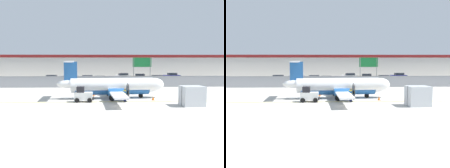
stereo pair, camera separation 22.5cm
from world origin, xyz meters
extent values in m
plane|color=#BCB7AD|center=(0.00, 0.00, 0.00)|extent=(140.00, 140.00, 0.00)
cube|color=yellow|center=(0.00, 2.00, 0.00)|extent=(84.00, 0.20, 0.01)
cube|color=gray|center=(0.00, 18.00, 1.00)|extent=(98.00, 0.04, 2.00)
cylinder|color=slate|center=(0.00, 18.00, 2.05)|extent=(98.00, 0.10, 0.10)
cube|color=#38383A|center=(0.00, 29.50, 0.06)|extent=(98.00, 17.00, 0.12)
cube|color=beige|center=(0.00, 48.00, 3.25)|extent=(91.00, 8.00, 6.50)
cube|color=maroon|center=(0.00, 44.00, 6.10)|extent=(91.00, 0.20, 0.80)
cylinder|color=white|center=(-1.34, 4.86, 1.75)|extent=(10.99, 2.59, 1.90)
ellipsoid|color=white|center=(4.37, 5.23, 1.75)|extent=(2.62, 1.96, 1.80)
ellipsoid|color=white|center=(-7.06, 4.49, 1.95)|extent=(3.13, 1.24, 1.05)
cylinder|color=#1E5193|center=(-1.34, 4.86, 1.23)|extent=(9.85, 2.11, 1.48)
cube|color=white|center=(-1.24, 4.87, 1.18)|extent=(2.62, 16.07, 0.18)
cylinder|color=#1E5193|center=(-1.21, 7.47, 1.18)|extent=(2.25, 1.04, 0.90)
cone|color=black|center=(-0.06, 7.55, 1.18)|extent=(0.48, 0.47, 0.44)
cylinder|color=#262626|center=(0.09, 7.56, 1.18)|extent=(0.17, 2.10, 2.10)
cylinder|color=#1E5193|center=(-0.88, 2.29, 1.18)|extent=(2.25, 1.04, 0.90)
cone|color=black|center=(0.27, 2.36, 1.18)|extent=(0.48, 0.47, 0.44)
cylinder|color=#262626|center=(0.42, 2.37, 1.18)|extent=(0.17, 2.10, 2.10)
cube|color=#1E5193|center=(-6.78, 4.51, 3.30)|extent=(1.71, 0.29, 3.10)
cube|color=white|center=(-6.92, 4.50, 4.85)|extent=(1.41, 4.86, 0.14)
cylinder|color=#59595B|center=(2.49, 5.11, 0.79)|extent=(0.15, 0.15, 0.97)
cylinder|color=black|center=(2.49, 5.11, 0.30)|extent=(0.61, 0.26, 0.60)
cylinder|color=#59595B|center=(-1.78, 7.05, 0.83)|extent=(0.15, 0.15, 0.90)
cylinder|color=black|center=(-1.78, 7.05, 0.38)|extent=(0.77, 0.27, 0.76)
cylinder|color=#59595B|center=(-1.50, 2.64, 0.83)|extent=(0.15, 0.15, 0.90)
cylinder|color=black|center=(-1.50, 2.64, 0.38)|extent=(0.77, 0.27, 0.76)
cube|color=silver|center=(-4.98, 2.17, 0.73)|extent=(2.21, 1.11, 0.90)
cube|color=black|center=(-5.33, 2.17, 1.53)|extent=(0.90, 1.00, 0.70)
cube|color=black|center=(-3.83, 2.16, 0.43)|extent=(0.17, 1.10, 0.30)
cylinder|color=black|center=(-4.22, 2.77, 0.28)|extent=(0.56, 0.18, 0.56)
cylinder|color=black|center=(-4.23, 1.57, 0.28)|extent=(0.56, 0.18, 0.56)
cylinder|color=black|center=(-5.72, 2.77, 0.28)|extent=(0.56, 0.18, 0.56)
cylinder|color=black|center=(-5.73, 1.57, 0.28)|extent=(0.56, 0.18, 0.56)
cylinder|color=#191E4C|center=(-0.02, 2.03, 0.42)|extent=(0.22, 0.22, 0.85)
cylinder|color=#191E4C|center=(0.15, 2.13, 0.42)|extent=(0.22, 0.22, 0.85)
cylinder|color=yellow|center=(0.06, 2.08, 1.15)|extent=(0.46, 0.46, 0.60)
cylinder|color=yellow|center=(-0.13, 1.97, 1.18)|extent=(0.14, 0.14, 0.55)
cylinder|color=yellow|center=(0.25, 2.19, 1.18)|extent=(0.14, 0.14, 0.55)
sphere|color=tan|center=(0.06, 2.08, 1.59)|extent=(0.22, 0.22, 0.22)
cube|color=#B7BCC1|center=(7.25, -0.95, 1.10)|extent=(2.52, 2.15, 2.20)
cube|color=#333338|center=(7.25, -0.95, 1.10)|extent=(2.44, 0.23, 2.20)
cube|color=orange|center=(3.73, 2.99, 0.02)|extent=(0.36, 0.36, 0.04)
cone|color=orange|center=(3.73, 2.99, 0.34)|extent=(0.28, 0.28, 0.60)
cylinder|color=white|center=(3.73, 2.99, 0.42)|extent=(0.17, 0.17, 0.08)
cube|color=orange|center=(-3.91, 7.14, 0.02)|extent=(0.36, 0.36, 0.04)
cone|color=orange|center=(-3.91, 7.14, 0.34)|extent=(0.28, 0.28, 0.60)
cylinder|color=white|center=(-3.91, 7.14, 0.42)|extent=(0.17, 0.17, 0.08)
cube|color=gray|center=(-13.99, 28.33, 0.74)|extent=(4.25, 1.84, 0.80)
cube|color=#262D38|center=(-13.84, 28.34, 1.42)|extent=(2.25, 1.63, 0.56)
cylinder|color=black|center=(-15.36, 27.38, 0.42)|extent=(0.61, 0.22, 0.60)
cylinder|color=black|center=(-15.42, 29.18, 0.42)|extent=(0.61, 0.22, 0.60)
cylinder|color=black|center=(-12.56, 27.48, 0.42)|extent=(0.61, 0.22, 0.60)
cylinder|color=black|center=(-12.62, 29.28, 0.42)|extent=(0.61, 0.22, 0.60)
cube|color=navy|center=(-10.36, 32.74, 0.74)|extent=(4.33, 2.06, 0.80)
cube|color=#262D38|center=(-10.51, 32.73, 1.42)|extent=(2.33, 1.75, 0.56)
cylinder|color=black|center=(-9.04, 33.76, 0.42)|extent=(0.62, 0.25, 0.60)
cylinder|color=black|center=(-8.88, 31.96, 0.42)|extent=(0.62, 0.25, 0.60)
cylinder|color=black|center=(-11.83, 33.51, 0.42)|extent=(0.62, 0.25, 0.60)
cylinder|color=black|center=(-11.67, 31.72, 0.42)|extent=(0.62, 0.25, 0.60)
cube|color=red|center=(-5.89, 27.00, 0.74)|extent=(4.22, 1.76, 0.80)
cube|color=#262D38|center=(-5.74, 27.00, 1.42)|extent=(2.22, 1.59, 0.56)
cylinder|color=black|center=(-7.27, 26.08, 0.42)|extent=(0.60, 0.21, 0.60)
cylinder|color=black|center=(-7.30, 27.88, 0.42)|extent=(0.60, 0.21, 0.60)
cylinder|color=black|center=(-4.47, 26.12, 0.42)|extent=(0.60, 0.21, 0.60)
cylinder|color=black|center=(-4.50, 27.92, 0.42)|extent=(0.60, 0.21, 0.60)
cube|color=black|center=(-2.91, 24.77, 0.74)|extent=(4.23, 1.78, 0.80)
cube|color=#262D38|center=(-3.06, 24.77, 1.42)|extent=(2.23, 1.60, 0.56)
cylinder|color=black|center=(-1.52, 25.70, 0.42)|extent=(0.60, 0.21, 0.60)
cylinder|color=black|center=(-1.49, 23.90, 0.42)|extent=(0.60, 0.21, 0.60)
cylinder|color=black|center=(-4.32, 25.65, 0.42)|extent=(0.60, 0.21, 0.60)
cylinder|color=black|center=(-4.29, 23.85, 0.42)|extent=(0.60, 0.21, 0.60)
cube|color=silver|center=(2.78, 35.22, 0.74)|extent=(4.39, 2.24, 0.80)
cube|color=#262D38|center=(2.93, 35.24, 1.42)|extent=(2.39, 1.84, 0.56)
cylinder|color=black|center=(1.51, 34.14, 0.42)|extent=(0.62, 0.28, 0.60)
cylinder|color=black|center=(1.27, 35.93, 0.42)|extent=(0.62, 0.28, 0.60)
cylinder|color=black|center=(4.28, 34.51, 0.42)|extent=(0.62, 0.28, 0.60)
cylinder|color=black|center=(4.05, 36.30, 0.42)|extent=(0.62, 0.28, 0.60)
cube|color=#B28C19|center=(6.50, 31.93, 0.74)|extent=(4.34, 2.10, 0.80)
cube|color=#262D38|center=(6.65, 31.92, 1.42)|extent=(2.34, 1.76, 0.56)
cylinder|color=black|center=(5.02, 31.17, 0.42)|extent=(0.62, 0.26, 0.60)
cylinder|color=black|center=(5.19, 32.97, 0.42)|extent=(0.62, 0.26, 0.60)
cylinder|color=black|center=(7.81, 30.90, 0.42)|extent=(0.62, 0.26, 0.60)
cylinder|color=black|center=(7.98, 32.70, 0.42)|extent=(0.62, 0.26, 0.60)
cube|color=red|center=(9.50, 26.77, 0.74)|extent=(4.32, 2.02, 0.80)
cube|color=#262D38|center=(9.65, 26.76, 1.42)|extent=(2.31, 1.72, 0.56)
cylinder|color=black|center=(8.04, 25.98, 0.42)|extent=(0.61, 0.25, 0.60)
cylinder|color=black|center=(8.18, 27.78, 0.42)|extent=(0.61, 0.25, 0.60)
cylinder|color=black|center=(10.83, 25.77, 0.42)|extent=(0.61, 0.25, 0.60)
cylinder|color=black|center=(10.97, 27.56, 0.42)|extent=(0.61, 0.25, 0.60)
cube|color=navy|center=(15.57, 35.80, 0.74)|extent=(4.23, 1.79, 0.80)
cube|color=#262D38|center=(15.72, 35.81, 1.42)|extent=(2.23, 1.61, 0.56)
cylinder|color=black|center=(14.19, 34.88, 0.42)|extent=(0.60, 0.21, 0.60)
cylinder|color=black|center=(14.15, 36.68, 0.42)|extent=(0.60, 0.21, 0.60)
cylinder|color=black|center=(16.99, 34.93, 0.42)|extent=(0.60, 0.21, 0.60)
cylinder|color=black|center=(16.95, 36.73, 0.42)|extent=(0.60, 0.21, 0.60)
cylinder|color=slate|center=(3.47, 19.60, 2.75)|extent=(0.14, 0.14, 5.50)
cylinder|color=slate|center=(6.67, 19.60, 2.75)|extent=(0.14, 0.14, 5.50)
cube|color=#14662D|center=(5.07, 19.60, 4.60)|extent=(3.60, 0.10, 1.80)
camera|label=1|loc=(-2.94, -27.91, 5.13)|focal=40.00mm
camera|label=2|loc=(-2.72, -27.92, 5.13)|focal=40.00mm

